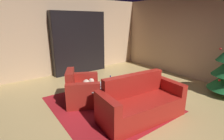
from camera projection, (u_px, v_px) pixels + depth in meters
ground_plane at (127, 100)px, 4.30m from camera, size 7.52×7.52×0.00m
wall_back at (196, 39)px, 5.58m from camera, size 6.39×0.06×2.73m
wall_left at (73, 36)px, 6.37m from camera, size 0.06×5.98×2.73m
area_rug at (109, 104)px, 4.10m from camera, size 2.65×2.47×0.01m
bookshelf_unit at (83, 43)px, 6.40m from camera, size 0.35×2.03×2.26m
armchair_red at (82, 90)px, 4.16m from camera, size 1.18×1.10×0.82m
couch_red at (140, 104)px, 3.47m from camera, size 0.90×1.84×0.88m
coffee_table at (104, 89)px, 4.00m from camera, size 0.77×0.77×0.44m
book_stack_on_table at (106, 86)px, 3.95m from camera, size 0.22×0.18×0.07m
bottle_on_table at (110, 81)px, 4.10m from camera, size 0.07×0.07×0.24m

